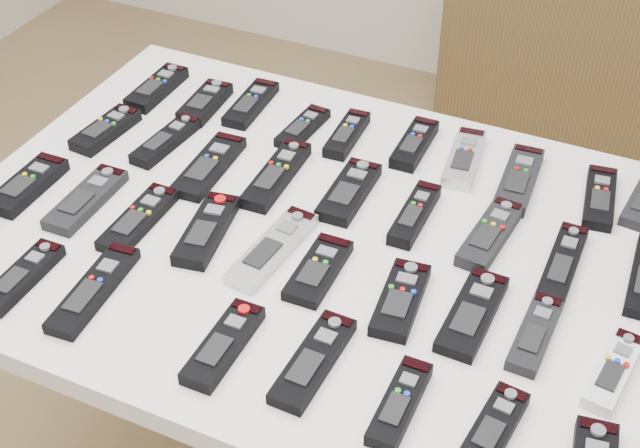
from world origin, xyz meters
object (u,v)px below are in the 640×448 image
at_px(remote_3, 303,128).
at_px(remote_15, 415,214).
at_px(remote_1, 205,103).
at_px(remote_13, 277,175).
at_px(remote_5, 414,144).
at_px(remote_21, 139,219).
at_px(remote_27, 535,334).
at_px(remote_24, 318,270).
at_px(remote_19, 28,185).
at_px(remote_12, 209,166).
at_px(remote_26, 472,314).
at_px(remote_4, 347,134).
at_px(remote_11, 166,141).
at_px(remote_8, 600,198).
at_px(remote_30, 22,277).
at_px(remote_7, 519,179).
at_px(remote_32, 223,345).
at_px(remote_0, 157,88).
at_px(remote_17, 562,264).
at_px(remote_14, 349,191).
at_px(remote_35, 494,428).
at_px(remote_28, 613,371).
at_px(remote_20, 86,199).
at_px(remote_33, 313,361).
at_px(table, 320,259).
at_px(remote_16, 490,234).
at_px(remote_23, 273,248).
at_px(remote_34, 400,403).
at_px(remote_2, 251,104).
at_px(remote_10, 106,130).
at_px(remote_6, 464,159).
at_px(remote_31, 94,289).
at_px(remote_22, 207,230).

xyz_separation_m(remote_3, remote_15, (0.29, -0.17, 0.00)).
relative_size(remote_1, remote_13, 0.72).
bearing_deg(remote_5, remote_21, -132.02).
height_order(remote_13, remote_27, remote_13).
bearing_deg(remote_24, remote_19, -179.75).
xyz_separation_m(remote_3, remote_12, (-0.10, -0.19, 0.00)).
distance_m(remote_15, remote_26, 0.25).
relative_size(remote_4, remote_11, 0.89).
relative_size(remote_8, remote_30, 1.03).
distance_m(remote_7, remote_32, 0.64).
distance_m(remote_0, remote_17, 0.91).
bearing_deg(remote_14, remote_35, -47.68).
height_order(remote_1, remote_28, remote_1).
relative_size(remote_20, remote_33, 0.99).
distance_m(table, remote_30, 0.49).
height_order(remote_16, remote_32, same).
relative_size(remote_0, remote_16, 0.92).
height_order(remote_23, remote_33, same).
bearing_deg(remote_26, remote_34, -99.12).
bearing_deg(remote_2, remote_10, -138.59).
relative_size(remote_4, remote_35, 1.05).
distance_m(remote_1, remote_6, 0.54).
distance_m(remote_13, remote_31, 0.40).
distance_m(remote_11, remote_28, 0.91).
xyz_separation_m(remote_4, remote_6, (0.23, 0.02, 0.00)).
distance_m(remote_15, remote_24, 0.21).
height_order(remote_30, remote_35, same).
bearing_deg(remote_1, remote_27, -27.80).
distance_m(remote_4, remote_6, 0.23).
bearing_deg(remote_33, remote_21, 159.46).
bearing_deg(remote_17, remote_0, 167.73).
xyz_separation_m(remote_20, remote_28, (0.91, -0.01, -0.00)).
distance_m(remote_12, remote_32, 0.45).
height_order(remote_28, remote_33, same).
distance_m(table, remote_21, 0.32).
bearing_deg(remote_14, remote_20, -154.02).
height_order(remote_4, remote_11, same).
bearing_deg(remote_11, remote_26, -11.69).
xyz_separation_m(remote_31, remote_32, (0.24, -0.02, 0.00)).
bearing_deg(remote_1, remote_30, -93.19).
bearing_deg(remote_28, remote_8, 111.34).
relative_size(remote_6, remote_22, 0.98).
distance_m(remote_12, remote_26, 0.57).
relative_size(remote_16, remote_24, 1.16).
relative_size(remote_24, remote_26, 0.85).
xyz_separation_m(remote_0, remote_3, (0.34, -0.00, -0.00)).
xyz_separation_m(remote_6, remote_33, (-0.04, -0.56, -0.00)).
height_order(remote_0, remote_26, remote_0).
height_order(remote_19, remote_34, remote_19).
xyz_separation_m(remote_4, remote_17, (0.46, -0.20, -0.00)).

